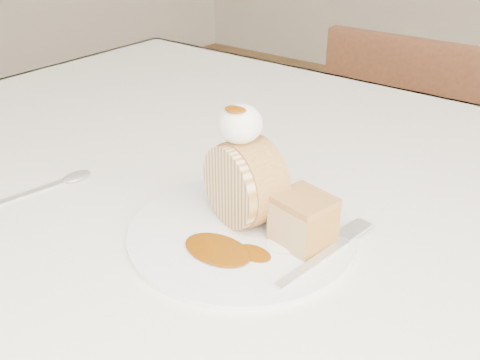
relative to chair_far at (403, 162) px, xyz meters
The scene contains 10 objects.
table 0.77m from the chair_far, 82.06° to the right, with size 1.40×0.90×0.75m.
chair_far is the anchor object (origin of this frame).
plate 0.92m from the chair_far, 81.39° to the right, with size 0.25×0.25×0.01m, color white.
roulade_slice 0.92m from the chair_far, 81.87° to the right, with size 0.09×0.09×0.05m, color beige.
cake_chunk 0.92m from the chair_far, 76.95° to the right, with size 0.06×0.05×0.05m, color #AD7A41.
whipped_cream 0.95m from the chair_far, 82.36° to the right, with size 0.05×0.05×0.04m, color white.
caramel_drizzle 0.97m from the chair_far, 82.38° to the right, with size 0.02×0.02×0.01m, color #693304.
caramel_pool 0.97m from the chair_far, 81.51° to the right, with size 0.08×0.05×0.00m, color #693304, non-canonical shape.
fork 0.95m from the chair_far, 75.45° to the right, with size 0.02×0.15×0.00m, color silver.
spoon 1.02m from the chair_far, 97.86° to the right, with size 0.02×0.14×0.00m, color silver.
Camera 1 is at (0.33, -0.32, 1.08)m, focal length 40.00 mm.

